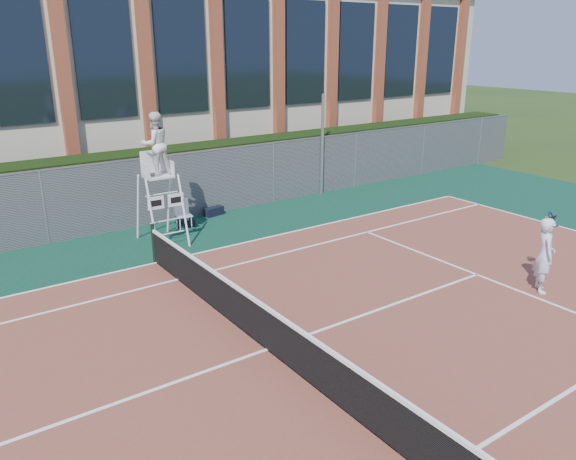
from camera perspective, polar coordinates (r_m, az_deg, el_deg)
ground at (r=11.16m, az=-2.10°, el=-12.15°), size 120.00×120.00×0.00m
apron at (r=11.90m, az=-4.76°, el=-10.08°), size 36.00×20.00×0.01m
tennis_court at (r=11.15m, az=-2.10°, el=-12.06°), size 23.77×10.97×0.02m
tennis_net at (r=10.89m, az=-2.13°, el=-9.73°), size 0.10×11.30×1.10m
fence at (r=18.24m, az=-17.41°, el=3.15°), size 40.00×0.06×2.20m
hedge at (r=19.35m, az=-18.53°, el=3.90°), size 40.00×1.40×2.20m
building at (r=26.57m, az=-24.47°, el=13.68°), size 45.00×10.60×8.22m
steel_pole at (r=21.77m, az=3.50°, el=8.60°), size 0.12×0.12×3.84m
umpire_chair at (r=16.52m, az=-13.32°, el=8.15°), size 1.09×1.67×3.88m
plastic_chair at (r=18.06m, az=-10.66°, el=1.86°), size 0.51×0.51×0.98m
sports_bag_near at (r=19.45m, az=-7.52°, el=1.90°), size 0.72×0.40×0.29m
sports_bag_far at (r=18.41m, az=-10.36°, el=0.69°), size 0.63×0.42×0.23m
tennis_player at (r=14.50m, az=24.64°, el=-2.31°), size 1.06×0.85×1.82m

